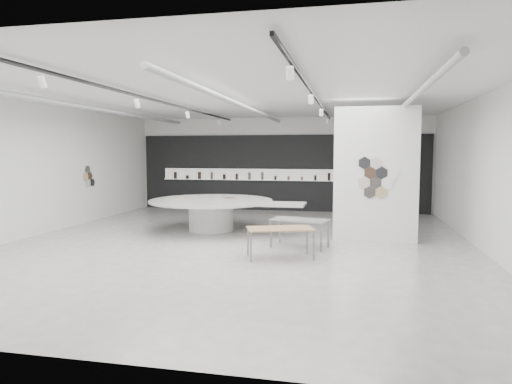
% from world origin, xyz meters
% --- Properties ---
extents(room, '(12.02, 14.02, 3.82)m').
position_xyz_m(room, '(-0.09, -0.00, 2.07)').
color(room, beige).
rests_on(room, ground).
extents(back_wall_display, '(11.80, 0.27, 3.10)m').
position_xyz_m(back_wall_display, '(-0.08, 6.93, 1.54)').
color(back_wall_display, black).
rests_on(back_wall_display, ground).
extents(partition_column, '(2.20, 0.38, 3.60)m').
position_xyz_m(partition_column, '(3.50, 1.00, 1.80)').
color(partition_column, white).
rests_on(partition_column, ground).
extents(display_island, '(4.82, 3.77, 0.96)m').
position_xyz_m(display_island, '(-1.25, 1.70, 0.62)').
color(display_island, white).
rests_on(display_island, ground).
extents(sample_table_wood, '(1.63, 1.17, 0.69)m').
position_xyz_m(sample_table_wood, '(1.32, -1.47, 0.64)').
color(sample_table_wood, '#A98157').
rests_on(sample_table_wood, ground).
extents(sample_table_stone, '(1.52, 1.00, 0.72)m').
position_xyz_m(sample_table_stone, '(1.62, -0.22, 0.66)').
color(sample_table_stone, gray).
rests_on(sample_table_stone, ground).
extents(kitchen_counter, '(1.53, 0.77, 1.16)m').
position_xyz_m(kitchen_counter, '(3.61, 6.51, 0.42)').
color(kitchen_counter, white).
rests_on(kitchen_counter, ground).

